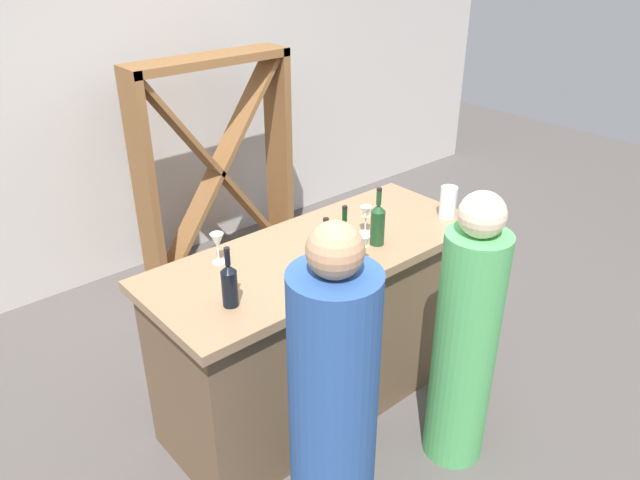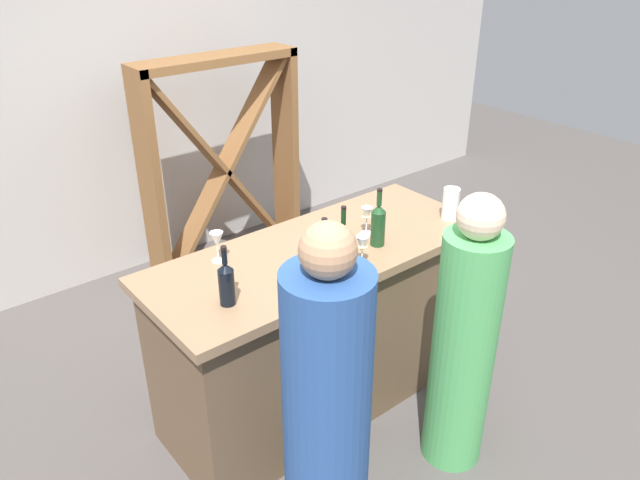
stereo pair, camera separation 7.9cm
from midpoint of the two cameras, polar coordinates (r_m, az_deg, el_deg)
The scene contains 14 objects.
ground_plane at distance 3.75m, azimuth -0.62°, elevation -14.35°, with size 12.00×12.00×0.00m, color #4C4744.
back_wall at distance 4.82m, azimuth -18.32°, elevation 12.97°, with size 8.00×0.10×2.80m, color #BCB7B2.
bar_counter at distance 3.44m, azimuth -0.67°, elevation -8.09°, with size 1.86×0.75×1.00m.
wine_rack at distance 4.69m, azimuth -10.00°, elevation 6.33°, with size 1.22×0.28×1.68m.
wine_bottle_leftmost_near_black at distance 2.70m, azimuth -9.22°, elevation -4.04°, with size 0.07×0.07×0.29m.
wine_bottle_second_left_olive_green at distance 2.90m, azimuth -0.24°, elevation -1.24°, with size 0.07×0.07×0.30m.
wine_bottle_center_dark_green at distance 2.95m, azimuth 1.47°, elevation -0.40°, with size 0.07×0.07×0.32m.
wine_bottle_second_right_olive_green at distance 3.18m, azimuth 4.66°, elevation 1.56°, with size 0.08×0.08×0.31m.
wine_glass_near_left at distance 2.98m, azimuth 3.27°, elevation -0.52°, with size 0.06×0.06×0.16m.
wine_glass_near_center at distance 3.29m, azimuth 3.57°, elevation 2.35°, with size 0.07×0.07×0.16m.
wine_glass_near_right at distance 3.04m, azimuth -10.23°, elevation -0.22°, with size 0.07×0.07×0.16m.
water_pitcher at distance 3.54m, azimuth 11.15°, elevation 3.44°, with size 0.09×0.09×0.18m.
person_left_guest at distance 3.08m, azimuth 12.57°, elevation -9.23°, with size 0.37×0.37×1.48m.
person_center_guest at distance 2.59m, azimuth 0.31°, elevation -15.68°, with size 0.46×0.46×1.59m.
Camera 1 is at (-1.82, -2.11, 2.51)m, focal length 34.57 mm.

